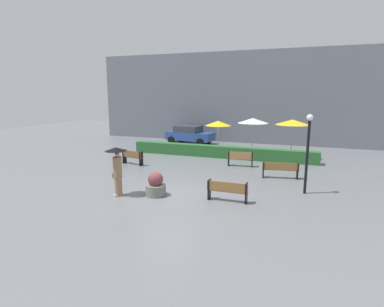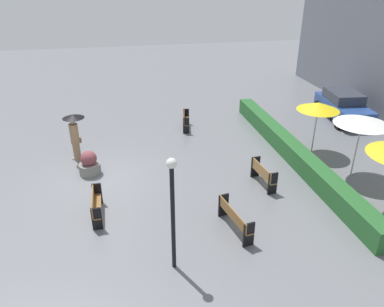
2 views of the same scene
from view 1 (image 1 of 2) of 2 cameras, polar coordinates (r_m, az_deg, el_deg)
name	(u,v)px [view 1 (image 1 of 2)]	position (r m, az deg, el deg)	size (l,w,h in m)	color
ground_plane	(170,193)	(14.08, -4.15, -7.23)	(60.00, 60.00, 0.00)	slate
bench_far_left	(132,156)	(19.77, -10.92, -0.51)	(1.53, 0.59, 0.87)	brown
bench_near_right	(227,190)	(12.92, 6.50, -6.63)	(1.69, 0.35, 0.84)	olive
bench_far_right	(280,169)	(16.90, 15.92, -2.71)	(1.88, 0.69, 0.86)	olive
bench_back_row	(240,158)	(19.15, 8.87, -0.79)	(1.57, 0.54, 0.91)	#9E7242
pedestrian_with_umbrella	(117,165)	(13.73, -13.60, -2.10)	(0.94, 0.94, 2.13)	#8C6B4C
planter_pot	(156,185)	(13.69, -6.70, -5.83)	(0.89, 0.89, 1.06)	slate
lamp_post	(308,145)	(14.38, 20.52, 1.46)	(0.28, 0.28, 3.52)	black
patio_umbrella_yellow	(218,123)	(22.75, 4.83, 5.55)	(1.89, 1.89, 2.43)	silver
patio_umbrella_white	(253,121)	(22.70, 11.14, 5.93)	(2.17, 2.17, 2.66)	silver
patio_umbrella_yellow_far	(293,122)	(22.07, 18.01, 5.49)	(2.29, 2.29, 2.66)	silver
hedge_strip	(220,152)	(21.66, 5.18, 0.33)	(12.96, 0.70, 0.81)	#28602D
building_facade	(243,98)	(28.70, 9.35, 10.10)	(28.00, 1.20, 8.04)	slate
parked_car	(190,134)	(27.67, -0.46, 3.56)	(4.38, 2.37, 1.57)	#28478C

